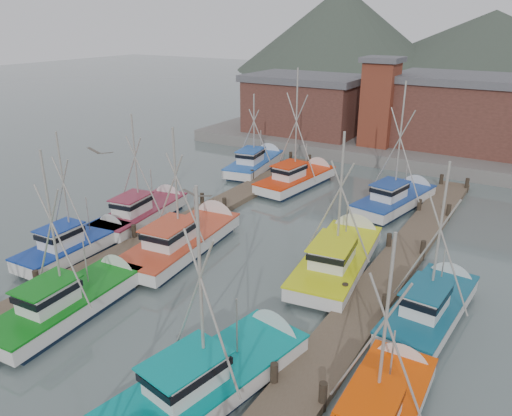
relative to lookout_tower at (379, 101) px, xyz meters
The scene contains 21 objects.
ground 33.52m from the lookout_tower, 86.53° to the right, with size 260.00×260.00×0.00m, color #50605F.
dock_left 29.87m from the lookout_tower, 99.80° to the right, with size 2.30×46.00×1.50m.
dock_right 30.79m from the lookout_tower, 72.73° to the right, with size 2.30×46.00×1.50m.
quay 6.67m from the lookout_tower, 63.43° to the left, with size 44.00×16.00×1.20m, color slate.
shed_left 9.30m from the lookout_tower, 167.47° to the left, with size 12.72×8.48×6.20m.
shed_center 8.99m from the lookout_tower, 26.57° to the left, with size 14.84×9.54×6.90m.
lookout_tower is the anchor object (origin of this frame).
distant_hills 90.40m from the lookout_tower, 96.85° to the left, with size 175.00×140.00×42.00m.
boat_4 35.69m from the lookout_tower, 94.46° to the right, with size 3.52×8.57×8.84m.
boat_5 36.87m from the lookout_tower, 80.25° to the right, with size 4.41×9.53×9.14m.
boat_6 32.12m from the lookout_tower, 103.85° to the right, with size 3.28×7.79×8.10m.
boat_7 36.94m from the lookout_tower, 70.91° to the right, with size 3.27×7.87×8.14m.
boat_8 27.54m from the lookout_tower, 95.60° to the right, with size 4.08×10.14×8.56m.
boat_9 25.62m from the lookout_tower, 75.61° to the right, with size 4.26×10.12×8.83m.
boat_10 26.57m from the lookout_tower, 107.70° to the right, with size 3.67×8.68×8.21m.
boat_11 29.80m from the lookout_tower, 66.05° to the right, with size 3.39×8.28×8.42m.
boat_12 13.64m from the lookout_tower, 100.27° to the right, with size 4.08×9.09×10.41m.
boat_13 15.38m from the lookout_tower, 64.69° to the right, with size 4.24×9.07×10.00m.
boat_14 13.78m from the lookout_tower, 127.37° to the right, with size 4.01×9.12×7.77m.
gull_near 34.25m from the lookout_tower, 91.87° to the right, with size 1.55×0.62×0.24m.
gull_far 32.74m from the lookout_tower, 85.08° to the right, with size 1.55×0.62×0.24m.
Camera 1 is at (13.36, -15.36, 13.27)m, focal length 35.00 mm.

